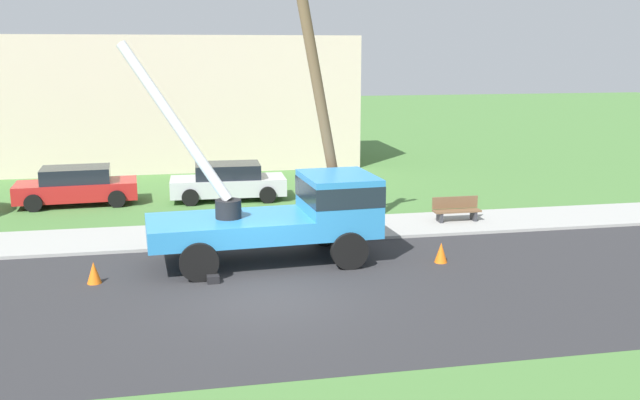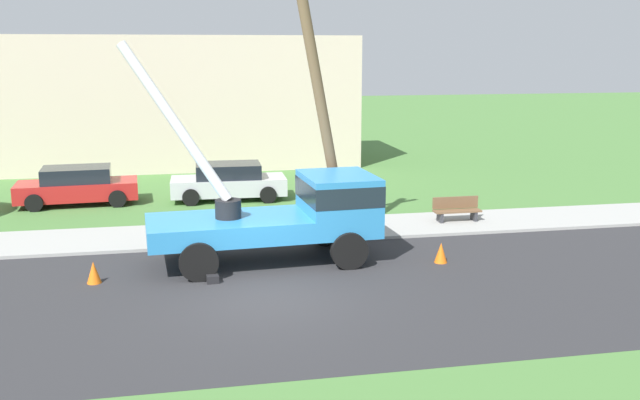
{
  "view_description": "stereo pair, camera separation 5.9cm",
  "coord_description": "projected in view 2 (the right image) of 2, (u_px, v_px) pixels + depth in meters",
  "views": [
    {
      "loc": [
        -1.98,
        -15.89,
        5.74
      ],
      "look_at": [
        2.02,
        4.01,
        1.43
      ],
      "focal_mm": 39.83,
      "sensor_mm": 36.0,
      "label": 1
    },
    {
      "loc": [
        -1.92,
        -15.9,
        5.74
      ],
      "look_at": [
        2.02,
        4.01,
        1.43
      ],
      "focal_mm": 39.83,
      "sensor_mm": 36.0,
      "label": 2
    }
  ],
  "objects": [
    {
      "name": "parked_sedan_silver",
      "position": [
        228.0,
        182.0,
        27.57
      ],
      "size": [
        4.45,
        2.1,
        1.42
      ],
      "color": "#B7B7BF",
      "rests_on": "ground"
    },
    {
      "name": "sidewalk_strip",
      "position": [
        246.0,
        233.0,
        22.45
      ],
      "size": [
        80.0,
        2.89,
        0.1
      ],
      "primitive_type": "cube",
      "color": "#9E9E99",
      "rests_on": "ground"
    },
    {
      "name": "lowrise_building_backdrop",
      "position": [
        173.0,
        101.0,
        35.64
      ],
      "size": [
        18.0,
        6.0,
        6.4
      ],
      "primitive_type": "cube",
      "color": "beige",
      "rests_on": "ground"
    },
    {
      "name": "leaning_utility_pole",
      "position": [
        319.0,
        91.0,
        20.6
      ],
      "size": [
        2.6,
        1.24,
        8.87
      ],
      "color": "brown",
      "rests_on": "ground"
    },
    {
      "name": "road_asphalt",
      "position": [
        269.0,
        296.0,
        16.81
      ],
      "size": [
        80.0,
        8.89,
        0.01
      ],
      "primitive_type": "cube",
      "color": "#2B2B2D",
      "rests_on": "ground"
    },
    {
      "name": "traffic_cone_behind",
      "position": [
        94.0,
        272.0,
        17.73
      ],
      "size": [
        0.36,
        0.36,
        0.56
      ],
      "primitive_type": "cone",
      "color": "orange",
      "rests_on": "ground"
    },
    {
      "name": "traffic_cone_ahead",
      "position": [
        441.0,
        253.0,
        19.45
      ],
      "size": [
        0.36,
        0.36,
        0.56
      ],
      "primitive_type": "cone",
      "color": "orange",
      "rests_on": "ground"
    },
    {
      "name": "ground_plane",
      "position": [
        232.0,
        196.0,
        28.33
      ],
      "size": [
        120.0,
        120.0,
        0.0
      ],
      "primitive_type": "plane",
      "color": "#477538"
    },
    {
      "name": "park_bench",
      "position": [
        457.0,
        210.0,
        23.77
      ],
      "size": [
        1.6,
        0.45,
        0.9
      ],
      "color": "brown",
      "rests_on": "ground"
    },
    {
      "name": "parked_sedan_red",
      "position": [
        77.0,
        186.0,
        26.71
      ],
      "size": [
        4.5,
        2.2,
        1.42
      ],
      "color": "#B21E1E",
      "rests_on": "ground"
    },
    {
      "name": "utility_truck",
      "position": [
        293.0,
        210.0,
        19.51
      ],
      "size": [
        6.9,
        3.21,
        5.98
      ],
      "color": "#2D84C6",
      "rests_on": "ground"
    }
  ]
}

